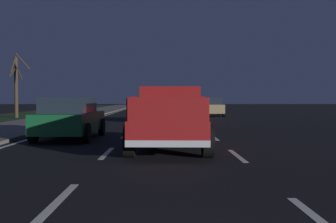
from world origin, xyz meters
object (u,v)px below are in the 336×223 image
Objects in this scene: pickup_truck at (170,118)px; bare_tree_far at (16,85)px; sedan_tan at (211,107)px; sedan_red at (165,109)px; sedan_green at (70,118)px.

bare_tree_far is at bearing 30.71° from pickup_truck.
bare_tree_far is (-2.59, 15.11, 1.73)m from sedan_tan.
pickup_truck is 1.25× the size of sedan_tan.
sedan_tan is 0.89× the size of bare_tree_far.
sedan_tan is at bearing -25.29° from sedan_red.
pickup_truck is 13.79m from sedan_red.
sedan_green and sedan_tan have the same top height.
sedan_red is (11.05, -3.58, 0.00)m from sedan_green.
sedan_tan is 8.86m from sedan_red.
sedan_red is at bearing 154.71° from sedan_tan.
pickup_truck reaches higher than sedan_tan.
sedan_green and sedan_red have the same top height.
sedan_red is 12.67m from bare_tree_far.
pickup_truck is 1.24× the size of sedan_green.
sedan_tan is at bearing -80.26° from bare_tree_far.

